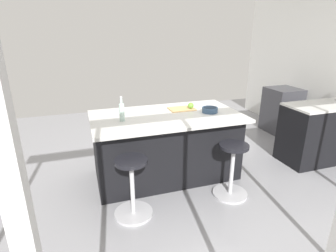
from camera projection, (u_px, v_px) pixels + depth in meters
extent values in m
plane|color=gray|center=(188.00, 172.00, 4.04)|extent=(7.36, 7.36, 0.00)
cube|color=silver|center=(26.00, 247.00, 0.63)|extent=(0.05, 0.06, 2.48)
cube|color=black|center=(336.00, 131.00, 4.39)|extent=(1.88, 0.60, 0.90)
cube|color=#38383D|center=(282.00, 110.00, 5.55)|extent=(0.60, 0.60, 0.90)
cube|color=black|center=(292.00, 116.00, 5.29)|extent=(0.44, 0.01, 0.32)
cube|color=black|center=(166.00, 147.00, 3.82)|extent=(1.93, 0.92, 0.89)
cube|color=silver|center=(167.00, 116.00, 3.62)|extent=(1.99, 1.12, 0.04)
cylinder|color=#B7B7BC|center=(230.00, 193.00, 3.49)|extent=(0.44, 0.44, 0.03)
cylinder|color=#B7B7BC|center=(232.00, 171.00, 3.38)|extent=(0.05, 0.05, 0.64)
cylinder|color=black|center=(234.00, 146.00, 3.26)|extent=(0.36, 0.36, 0.04)
cylinder|color=#B7B7BC|center=(134.00, 213.00, 3.12)|extent=(0.44, 0.44, 0.03)
cylinder|color=#B7B7BC|center=(132.00, 188.00, 3.01)|extent=(0.05, 0.05, 0.64)
cylinder|color=black|center=(131.00, 161.00, 2.89)|extent=(0.36, 0.36, 0.04)
cube|color=tan|center=(182.00, 109.00, 3.85)|extent=(0.36, 0.24, 0.02)
sphere|color=#609E2D|center=(191.00, 106.00, 3.82)|extent=(0.08, 0.08, 0.08)
cylinder|color=silver|center=(122.00, 112.00, 3.34)|extent=(0.06, 0.06, 0.22)
cylinder|color=silver|center=(121.00, 101.00, 3.29)|extent=(0.03, 0.03, 0.08)
cylinder|color=#B7B7BC|center=(121.00, 97.00, 3.27)|extent=(0.03, 0.03, 0.02)
cylinder|color=#334C6B|center=(210.00, 110.00, 3.71)|extent=(0.22, 0.22, 0.07)
cylinder|color=#192635|center=(210.00, 109.00, 3.71)|extent=(0.18, 0.18, 0.04)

